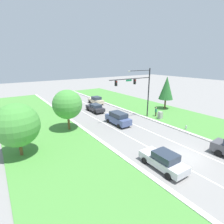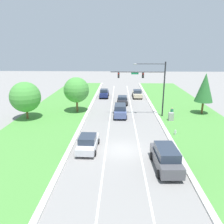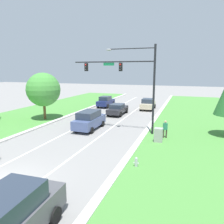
# 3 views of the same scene
# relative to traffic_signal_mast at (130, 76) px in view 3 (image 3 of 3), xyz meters

# --- Properties ---
(ground_plane) EXTENTS (160.00, 160.00, 0.00)m
(ground_plane) POSITION_rel_traffic_signal_mast_xyz_m (-4.09, -11.96, -5.62)
(ground_plane) COLOR gray
(curb_strip_right) EXTENTS (0.50, 90.00, 0.15)m
(curb_strip_right) POSITION_rel_traffic_signal_mast_xyz_m (1.56, -11.96, -5.54)
(curb_strip_right) COLOR beige
(curb_strip_right) RESTS_ON ground_plane
(lane_stripe_inner_right) EXTENTS (0.14, 81.00, 0.01)m
(lane_stripe_inner_right) POSITION_rel_traffic_signal_mast_xyz_m (-2.29, -11.96, -5.62)
(lane_stripe_inner_right) COLOR white
(lane_stripe_inner_right) RESTS_ON ground_plane
(traffic_signal_mast) EXTENTS (8.22, 0.41, 8.45)m
(traffic_signal_mast) POSITION_rel_traffic_signal_mast_xyz_m (0.00, 0.00, 0.00)
(traffic_signal_mast) COLOR black
(traffic_signal_mast) RESTS_ON ground_plane
(navy_sedan) EXTENTS (1.96, 4.46, 1.81)m
(navy_sedan) POSITION_rel_traffic_signal_mast_xyz_m (-7.74, 13.53, -4.71)
(navy_sedan) COLOR navy
(navy_sedan) RESTS_ON ground_plane
(graphite_suv) EXTENTS (2.27, 5.17, 2.06)m
(graphite_suv) POSITION_rel_traffic_signal_mast_xyz_m (-0.32, -15.44, -4.56)
(graphite_suv) COLOR #4C4C51
(graphite_suv) RESTS_ON ground_plane
(slate_blue_suv) EXTENTS (2.07, 4.70, 1.96)m
(slate_blue_suv) POSITION_rel_traffic_signal_mast_xyz_m (-4.32, -0.19, -4.62)
(slate_blue_suv) COLOR #475684
(slate_blue_suv) RESTS_ON ground_plane
(champagne_sedan) EXTENTS (2.06, 4.50, 1.74)m
(champagne_sedan) POSITION_rel_traffic_signal_mast_xyz_m (-0.59, 13.46, -4.75)
(champagne_sedan) COLOR beige
(champagne_sedan) RESTS_ON ground_plane
(charcoal_sedan) EXTENTS (2.02, 4.70, 1.53)m
(charcoal_sedan) POSITION_rel_traffic_signal_mast_xyz_m (-3.85, 7.99, -4.82)
(charcoal_sedan) COLOR #28282D
(charcoal_sedan) RESTS_ON ground_plane
(utility_cabinet) EXTENTS (0.70, 0.60, 1.29)m
(utility_cabinet) POSITION_rel_traffic_signal_mast_xyz_m (3.14, -2.19, -4.97)
(utility_cabinet) COLOR #9E9E99
(utility_cabinet) RESTS_ON ground_plane
(pedestrian) EXTENTS (0.43, 0.32, 1.69)m
(pedestrian) POSITION_rel_traffic_signal_mast_xyz_m (3.55, -0.85, -4.68)
(pedestrian) COLOR #42382D
(pedestrian) RESTS_ON ground_plane
(fire_hydrant) EXTENTS (0.34, 0.20, 0.70)m
(fire_hydrant) POSITION_rel_traffic_signal_mast_xyz_m (2.47, -7.61, -5.28)
(fire_hydrant) COLOR #B7B7BC
(fire_hydrant) RESTS_ON ground_plane
(oak_far_left_tree) EXTENTS (4.12, 4.12, 5.84)m
(oak_far_left_tree) POSITION_rel_traffic_signal_mast_xyz_m (-11.50, 2.02, -1.84)
(oak_far_left_tree) COLOR brown
(oak_far_left_tree) RESTS_ON ground_plane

